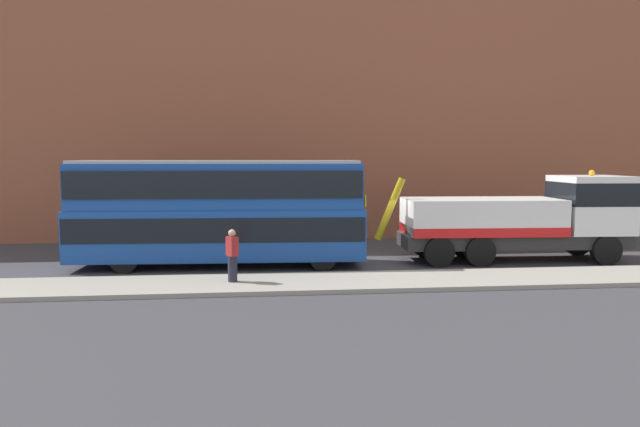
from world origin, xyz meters
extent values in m
plane|color=#38383D|center=(0.00, 0.00, 0.00)|extent=(120.00, 120.00, 0.00)
cube|color=gray|center=(0.00, -4.20, 0.07)|extent=(60.00, 2.80, 0.15)
cube|color=#935138|center=(0.00, 6.90, 8.00)|extent=(60.00, 1.20, 16.00)
cube|color=#2D2D2D|center=(5.34, -0.58, 0.85)|extent=(9.08, 2.57, 0.55)
cube|color=white|center=(8.54, -0.71, 2.28)|extent=(2.70, 2.70, 2.30)
cube|color=black|center=(8.54, -0.71, 2.73)|extent=(2.73, 2.73, 0.90)
cube|color=silver|center=(4.04, -0.53, 1.83)|extent=(6.20, 2.84, 1.40)
cube|color=red|center=(4.04, -0.53, 1.31)|extent=(6.20, 2.89, 0.36)
cylinder|color=#B79914|center=(0.34, -0.38, 2.13)|extent=(1.24, 0.33, 2.52)
sphere|color=orange|center=(8.54, -0.71, 3.55)|extent=(0.24, 0.24, 0.24)
cylinder|color=black|center=(8.68, 0.40, 0.58)|extent=(1.17, 0.39, 1.16)
cylinder|color=black|center=(8.59, -1.82, 0.58)|extent=(1.17, 0.39, 1.16)
cylinder|color=black|center=(3.69, 0.60, 0.58)|extent=(1.17, 0.39, 1.16)
cylinder|color=black|center=(3.60, -1.62, 0.58)|extent=(1.17, 0.39, 1.16)
cylinder|color=black|center=(2.09, 0.66, 0.58)|extent=(1.17, 0.39, 1.16)
cylinder|color=black|center=(2.00, -1.56, 0.58)|extent=(1.17, 0.39, 1.16)
cube|color=#19479E|center=(-6.34, -0.58, 1.29)|extent=(11.09, 2.94, 1.90)
cube|color=#19479E|center=(-6.34, -0.58, 3.09)|extent=(10.87, 2.83, 1.70)
cube|color=black|center=(-6.34, -0.58, 1.54)|extent=(10.98, 2.98, 0.90)
cube|color=black|center=(-6.34, -0.58, 3.19)|extent=(10.76, 2.97, 1.00)
cube|color=#B2B2B2|center=(-6.34, -0.58, 4.00)|extent=(10.64, 2.72, 0.12)
cube|color=yellow|center=(-0.83, -0.80, 2.54)|extent=(0.12, 1.50, 0.44)
cylinder|color=black|center=(-2.40, 0.34, 0.52)|extent=(1.05, 0.34, 1.04)
cylinder|color=black|center=(-2.49, -1.82, 0.52)|extent=(1.05, 0.34, 1.04)
cylinder|color=black|center=(-9.60, 0.63, 0.52)|extent=(1.05, 0.34, 1.04)
cylinder|color=black|center=(-9.68, -1.53, 0.52)|extent=(1.05, 0.34, 1.04)
cylinder|color=#232333|center=(-5.68, -4.10, 0.57)|extent=(0.41, 0.41, 0.85)
cube|color=maroon|center=(-5.68, -4.10, 1.31)|extent=(0.43, 0.48, 0.62)
sphere|color=tan|center=(-5.68, -4.10, 1.74)|extent=(0.24, 0.24, 0.24)
camera|label=1|loc=(-4.75, -22.63, 4.16)|focal=32.26mm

